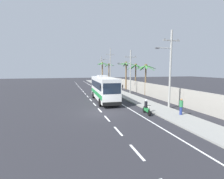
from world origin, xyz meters
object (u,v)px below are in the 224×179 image
(utility_pole_distant, at_px, (101,69))
(utility_pole_nearest, at_px, (170,67))
(motorcycle_trailing, at_px, (106,89))
(utility_pole_mid, at_px, (130,70))
(coach_bus_foreground, at_px, (104,88))
(palm_farthest, at_px, (102,69))
(pedestrian_near_kerb, at_px, (181,106))
(palm_fourth, at_px, (109,70))
(pedestrian_midwalk, at_px, (114,86))
(palm_nearest, at_px, (136,70))
(palm_second, at_px, (126,70))
(palm_third, at_px, (146,72))
(utility_pole_far, at_px, (110,66))
(motorcycle_beside_bus, at_px, (146,108))
(pedestrian_far_walk, at_px, (115,88))

(utility_pole_distant, bearing_deg, utility_pole_nearest, -90.84)
(motorcycle_trailing, xyz_separation_m, utility_pole_mid, (4.26, -2.29, 3.88))
(coach_bus_foreground, xyz_separation_m, palm_farthest, (6.13, 28.50, 2.93))
(pedestrian_near_kerb, height_order, palm_farthest, palm_farthest)
(coach_bus_foreground, bearing_deg, palm_fourth, 73.88)
(pedestrian_midwalk, xyz_separation_m, palm_nearest, (4.23, -2.19, 3.44))
(palm_nearest, bearing_deg, palm_second, 100.02)
(utility_pole_mid, xyz_separation_m, utility_pole_distant, (0.21, 27.54, 0.19))
(palm_third, relative_size, palm_fourth, 0.85)
(coach_bus_foreground, bearing_deg, pedestrian_near_kerb, -61.21)
(coach_bus_foreground, height_order, utility_pole_mid, utility_pole_mid)
(pedestrian_near_kerb, bearing_deg, coach_bus_foreground, -130.60)
(palm_nearest, bearing_deg, motorcycle_trailing, -177.55)
(utility_pole_far, distance_m, palm_second, 7.48)
(motorcycle_beside_bus, height_order, utility_pole_distant, utility_pole_distant)
(palm_second, relative_size, palm_third, 1.15)
(coach_bus_foreground, relative_size, pedestrian_midwalk, 5.89)
(utility_pole_nearest, distance_m, palm_third, 10.96)
(palm_third, bearing_deg, palm_fourth, 89.78)
(utility_pole_mid, bearing_deg, palm_third, -58.66)
(coach_bus_foreground, bearing_deg, utility_pole_mid, 44.89)
(motorcycle_beside_bus, bearing_deg, pedestrian_near_kerb, -28.29)
(pedestrian_near_kerb, bearing_deg, motorcycle_trailing, -150.50)
(utility_pole_mid, bearing_deg, palm_nearest, 47.55)
(motorcycle_beside_bus, relative_size, pedestrian_far_walk, 1.20)
(pedestrian_near_kerb, distance_m, pedestrian_midwalk, 21.93)
(utility_pole_distant, xyz_separation_m, palm_second, (1.43, -20.94, -0.09))
(palm_fourth, bearing_deg, coach_bus_foreground, -106.12)
(palm_nearest, height_order, palm_fourth, palm_fourth)
(pedestrian_far_walk, xyz_separation_m, palm_fourth, (4.70, 22.49, 3.59))
(palm_third, relative_size, palm_farthest, 0.81)
(motorcycle_trailing, bearing_deg, palm_third, -41.21)
(pedestrian_midwalk, bearing_deg, pedestrian_far_walk, 95.57)
(utility_pole_distant, bearing_deg, utility_pole_mid, -90.44)
(palm_third, xyz_separation_m, palm_farthest, (-2.61, 24.72, 0.59))
(motorcycle_trailing, distance_m, utility_pole_distant, 25.96)
(coach_bus_foreground, bearing_deg, palm_farthest, 77.85)
(motorcycle_trailing, xyz_separation_m, palm_farthest, (3.51, 19.35, 4.26))
(palm_farthest, bearing_deg, pedestrian_near_kerb, -90.70)
(motorcycle_trailing, bearing_deg, pedestrian_far_walk, -33.52)
(pedestrian_near_kerb, height_order, palm_third, palm_third)
(pedestrian_near_kerb, height_order, pedestrian_midwalk, pedestrian_midwalk)
(motorcycle_trailing, relative_size, utility_pole_distant, 0.21)
(motorcycle_trailing, relative_size, palm_nearest, 0.33)
(pedestrian_near_kerb, xyz_separation_m, pedestrian_midwalk, (-0.65, 21.92, 0.08))
(palm_second, relative_size, palm_farthest, 0.93)
(motorcycle_trailing, height_order, utility_pole_far, utility_pole_far)
(coach_bus_foreground, distance_m, palm_nearest, 13.44)
(motorcycle_trailing, distance_m, utility_pole_mid, 6.20)
(utility_pole_nearest, relative_size, utility_pole_far, 0.89)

